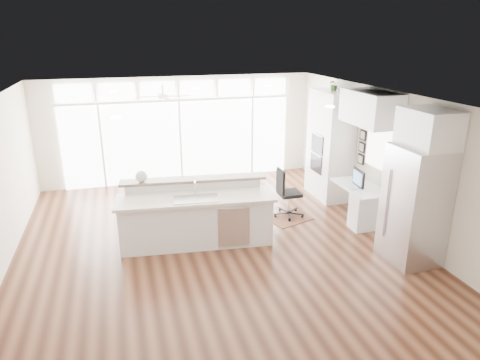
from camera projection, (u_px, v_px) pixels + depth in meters
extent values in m
cube|color=#3E2013|center=(215.00, 247.00, 7.85)|extent=(7.00, 8.00, 0.02)
cube|color=white|center=(212.00, 99.00, 6.97)|extent=(7.00, 8.00, 0.02)
cube|color=beige|center=(179.00, 130.00, 11.04)|extent=(7.00, 0.04, 2.70)
cube|color=beige|center=(314.00, 316.00, 3.77)|extent=(7.00, 0.04, 2.70)
cube|color=beige|center=(389.00, 161.00, 8.33)|extent=(0.04, 8.00, 2.70)
cube|color=white|center=(180.00, 141.00, 11.08)|extent=(5.80, 0.06, 2.08)
cube|color=white|center=(178.00, 89.00, 10.65)|extent=(5.90, 0.06, 0.40)
cube|color=white|center=(379.00, 148.00, 8.52)|extent=(0.04, 0.85, 0.85)
cube|color=white|center=(163.00, 92.00, 9.45)|extent=(1.16, 1.16, 0.32)
cube|color=white|center=(210.00, 98.00, 7.15)|extent=(3.40, 3.00, 0.02)
cube|color=white|center=(330.00, 145.00, 9.91)|extent=(0.64, 1.20, 2.50)
cube|color=white|center=(359.00, 204.00, 8.82)|extent=(0.72, 1.30, 0.76)
cube|color=white|center=(371.00, 108.00, 8.19)|extent=(0.64, 1.30, 0.64)
cube|color=silver|center=(414.00, 205.00, 7.11)|extent=(0.76, 0.90, 2.00)
cube|color=white|center=(429.00, 128.00, 6.70)|extent=(0.64, 0.90, 0.60)
cube|color=black|center=(362.00, 147.00, 9.14)|extent=(0.06, 0.22, 0.80)
cube|color=white|center=(196.00, 215.00, 7.80)|extent=(2.94, 1.38, 1.13)
cube|color=#3B1C12|center=(289.00, 219.00, 9.02)|extent=(1.02, 0.87, 0.01)
cube|color=black|center=(289.00, 193.00, 9.00)|extent=(0.55, 0.51, 1.04)
sphere|color=silver|center=(141.00, 176.00, 7.80)|extent=(0.23, 0.23, 0.22)
cube|color=black|center=(359.00, 178.00, 8.61)|extent=(0.11, 0.46, 0.38)
cube|color=silver|center=(350.00, 187.00, 8.63)|extent=(0.18, 0.35, 0.02)
imported|color=#355E28|center=(334.00, 86.00, 9.46)|extent=(0.25, 0.27, 0.21)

